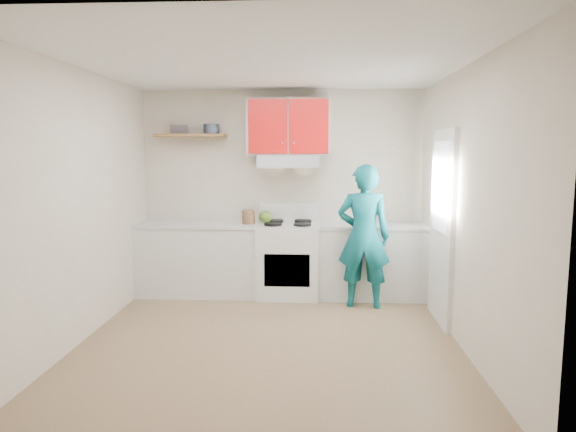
# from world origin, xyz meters

# --- Properties ---
(floor) EXTENTS (3.80, 3.80, 0.00)m
(floor) POSITION_xyz_m (0.00, 0.00, 0.00)
(floor) COLOR brown
(floor) RESTS_ON ground
(ceiling) EXTENTS (3.60, 3.80, 0.04)m
(ceiling) POSITION_xyz_m (0.00, 0.00, 2.60)
(ceiling) COLOR white
(ceiling) RESTS_ON floor
(back_wall) EXTENTS (3.60, 0.04, 2.60)m
(back_wall) POSITION_xyz_m (0.00, 1.90, 1.30)
(back_wall) COLOR beige
(back_wall) RESTS_ON floor
(front_wall) EXTENTS (3.60, 0.04, 2.60)m
(front_wall) POSITION_xyz_m (0.00, -1.90, 1.30)
(front_wall) COLOR beige
(front_wall) RESTS_ON floor
(left_wall) EXTENTS (0.04, 3.80, 2.60)m
(left_wall) POSITION_xyz_m (-1.80, 0.00, 1.30)
(left_wall) COLOR beige
(left_wall) RESTS_ON floor
(right_wall) EXTENTS (0.04, 3.80, 2.60)m
(right_wall) POSITION_xyz_m (1.80, 0.00, 1.30)
(right_wall) COLOR beige
(right_wall) RESTS_ON floor
(door) EXTENTS (0.05, 0.85, 2.05)m
(door) POSITION_xyz_m (1.78, 0.70, 1.02)
(door) COLOR white
(door) RESTS_ON floor
(door_glass) EXTENTS (0.01, 0.55, 0.95)m
(door_glass) POSITION_xyz_m (1.75, 0.70, 1.45)
(door_glass) COLOR white
(door_glass) RESTS_ON door
(counter_left) EXTENTS (1.52, 0.60, 0.90)m
(counter_left) POSITION_xyz_m (-1.04, 1.60, 0.45)
(counter_left) COLOR silver
(counter_left) RESTS_ON floor
(counter_right) EXTENTS (1.32, 0.60, 0.90)m
(counter_right) POSITION_xyz_m (1.14, 1.60, 0.45)
(counter_right) COLOR silver
(counter_right) RESTS_ON floor
(stove) EXTENTS (0.76, 0.65, 0.92)m
(stove) POSITION_xyz_m (0.10, 1.57, 0.46)
(stove) COLOR white
(stove) RESTS_ON floor
(range_hood) EXTENTS (0.76, 0.44, 0.15)m
(range_hood) POSITION_xyz_m (0.10, 1.68, 1.70)
(range_hood) COLOR silver
(range_hood) RESTS_ON back_wall
(upper_cabinets) EXTENTS (1.02, 0.33, 0.70)m
(upper_cabinets) POSITION_xyz_m (0.10, 1.73, 2.12)
(upper_cabinets) COLOR red
(upper_cabinets) RESTS_ON back_wall
(shelf) EXTENTS (0.90, 0.30, 0.04)m
(shelf) POSITION_xyz_m (-1.15, 1.75, 2.02)
(shelf) COLOR brown
(shelf) RESTS_ON back_wall
(books) EXTENTS (0.25, 0.21, 0.11)m
(books) POSITION_xyz_m (-1.31, 1.78, 2.09)
(books) COLOR #453D44
(books) RESTS_ON shelf
(tin) EXTENTS (0.26, 0.26, 0.12)m
(tin) POSITION_xyz_m (-0.89, 1.76, 2.10)
(tin) COLOR #333D4C
(tin) RESTS_ON shelf
(kettle) EXTENTS (0.20, 0.20, 0.15)m
(kettle) POSITION_xyz_m (-0.19, 1.66, 1.00)
(kettle) COLOR #507621
(kettle) RESTS_ON stove
(crock) EXTENTS (0.19, 0.19, 0.19)m
(crock) POSITION_xyz_m (-0.39, 1.54, 1.00)
(crock) COLOR brown
(crock) RESTS_ON counter_left
(cutting_board) EXTENTS (0.34, 0.26, 0.02)m
(cutting_board) POSITION_xyz_m (0.92, 1.62, 0.91)
(cutting_board) COLOR olive
(cutting_board) RESTS_ON counter_right
(silicone_mat) EXTENTS (0.35, 0.31, 0.01)m
(silicone_mat) POSITION_xyz_m (1.42, 1.58, 0.90)
(silicone_mat) COLOR red
(silicone_mat) RESTS_ON counter_right
(person) EXTENTS (0.65, 0.46, 1.68)m
(person) POSITION_xyz_m (1.00, 1.17, 0.84)
(person) COLOR #0B5E66
(person) RESTS_ON floor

